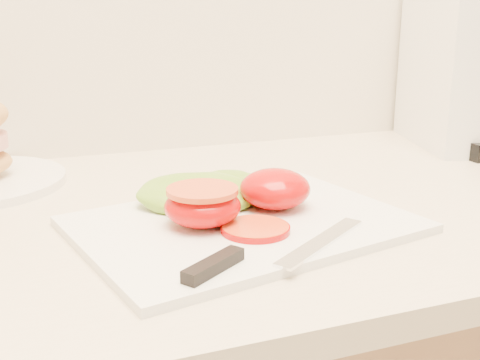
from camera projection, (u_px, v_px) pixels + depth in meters
name	position (u px, v px, depth m)	size (l,w,h in m)	color
cutting_board	(243.00, 224.00, 0.68)	(0.36, 0.26, 0.01)	white
tomato_half_dome	(275.00, 189.00, 0.72)	(0.09, 0.09, 0.05)	#B00400
tomato_half_cut	(203.00, 205.00, 0.66)	(0.09, 0.09, 0.04)	#B00400
tomato_slice_0	(255.00, 229.00, 0.65)	(0.07, 0.07, 0.01)	#D24F22
lettuce_leaf_0	(199.00, 194.00, 0.73)	(0.15, 0.10, 0.03)	#679C29
lettuce_leaf_1	(229.00, 188.00, 0.76)	(0.12, 0.09, 0.03)	#679C29
knife	(259.00, 255.00, 0.58)	(0.23, 0.11, 0.01)	silver
appliance	(477.00, 61.00, 1.07)	(0.20, 0.25, 0.30)	white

